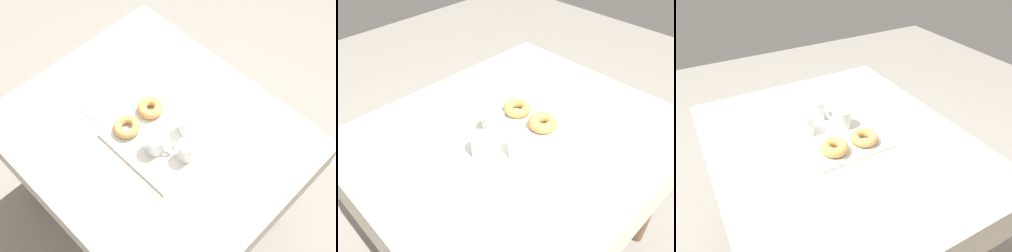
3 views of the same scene
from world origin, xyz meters
TOP-DOWN VIEW (x-y plane):
  - ground_plane at (0.00, 0.00)m, footprint 6.00×6.00m
  - dining_table at (0.00, 0.00)m, footprint 1.17×1.00m
  - serving_tray at (0.05, -0.01)m, footprint 0.38×0.32m
  - tea_mug_left at (0.07, -0.05)m, footprint 0.11×0.09m
  - water_glass_near at (0.18, 0.01)m, footprint 0.07×0.07m
  - water_glass_far at (0.10, 0.10)m, footprint 0.07×0.07m
  - donut_plate_left at (-0.07, 0.06)m, footprint 0.12×0.12m
  - sugar_donut_left at (-0.07, 0.06)m, footprint 0.11×0.11m
  - donut_plate_right at (-0.07, -0.07)m, footprint 0.12×0.12m
  - sugar_donut_right at (-0.07, -0.07)m, footprint 0.11×0.11m
  - paper_napkin at (-0.23, -0.09)m, footprint 0.13×0.11m

SIDE VIEW (x-z plane):
  - ground_plane at x=0.00m, z-range 0.00..0.00m
  - dining_table at x=0.00m, z-range 0.27..1.03m
  - paper_napkin at x=-0.23m, z-range 0.76..0.77m
  - serving_tray at x=0.05m, z-range 0.76..0.77m
  - donut_plate_left at x=-0.07m, z-range 0.77..0.78m
  - donut_plate_right at x=-0.07m, z-range 0.77..0.78m
  - sugar_donut_right at x=-0.07m, z-range 0.78..0.82m
  - sugar_donut_left at x=-0.07m, z-range 0.78..0.82m
  - tea_mug_left at x=0.07m, z-range 0.77..0.85m
  - water_glass_far at x=0.10m, z-range 0.77..0.86m
  - water_glass_near at x=0.18m, z-range 0.77..0.86m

